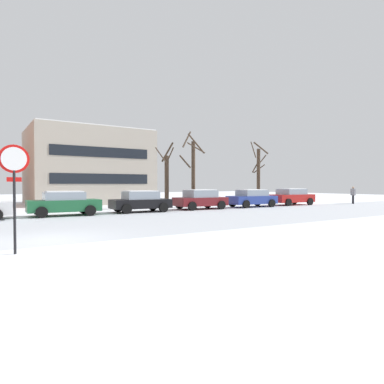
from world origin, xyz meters
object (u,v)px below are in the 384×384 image
(stop_sign, at_px, (14,177))
(parked_car_red, at_px, (291,197))
(pedestrian_crossing, at_px, (353,194))
(parked_car_green, at_px, (64,203))
(parked_car_blue, at_px, (252,198))
(parked_car_black, at_px, (141,201))
(parked_car_maroon, at_px, (200,199))

(stop_sign, distance_m, parked_car_red, 25.53)
(stop_sign, relative_size, pedestrian_crossing, 1.75)
(parked_car_green, relative_size, pedestrian_crossing, 2.48)
(stop_sign, xyz_separation_m, parked_car_blue, (18.26, 10.53, -1.31))
(parked_car_black, bearing_deg, parked_car_red, -0.55)
(parked_car_black, relative_size, parked_car_blue, 0.96)
(parked_car_maroon, bearing_deg, parked_car_green, -179.57)
(stop_sign, distance_m, parked_car_maroon, 17.26)
(parked_car_black, distance_m, pedestrian_crossing, 21.40)
(parked_car_black, relative_size, pedestrian_crossing, 2.40)
(parked_car_green, xyz_separation_m, parked_car_red, (19.65, -0.14, 0.01))
(parked_car_maroon, bearing_deg, parked_car_red, -1.24)
(parked_car_blue, bearing_deg, parked_car_maroon, 176.11)
(parked_car_black, relative_size, parked_car_red, 0.95)
(parked_car_blue, xyz_separation_m, parked_car_red, (4.91, 0.12, 0.02))
(parked_car_green, xyz_separation_m, parked_car_black, (4.91, 0.00, -0.02))
(stop_sign, relative_size, parked_car_red, 0.69)
(parked_car_maroon, relative_size, parked_car_red, 0.94)
(parked_car_green, relative_size, parked_car_maroon, 1.05)
(parked_car_black, xyz_separation_m, parked_car_red, (14.74, -0.14, 0.03))
(parked_car_green, height_order, pedestrian_crossing, pedestrian_crossing)
(parked_car_green, height_order, parked_car_blue, parked_car_green)
(stop_sign, distance_m, pedestrian_crossing, 31.03)
(parked_car_black, xyz_separation_m, parked_car_maroon, (4.91, 0.07, 0.02))
(parked_car_maroon, bearing_deg, stop_sign, -140.86)
(parked_car_maroon, distance_m, pedestrian_crossing, 16.52)
(stop_sign, xyz_separation_m, parked_car_black, (8.44, 10.79, -1.32))
(parked_car_red, relative_size, pedestrian_crossing, 2.53)
(parked_car_black, xyz_separation_m, parked_car_blue, (9.82, -0.26, 0.01))
(parked_car_black, height_order, pedestrian_crossing, pedestrian_crossing)
(parked_car_blue, height_order, parked_car_red, parked_car_red)
(parked_car_blue, bearing_deg, parked_car_red, 1.40)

